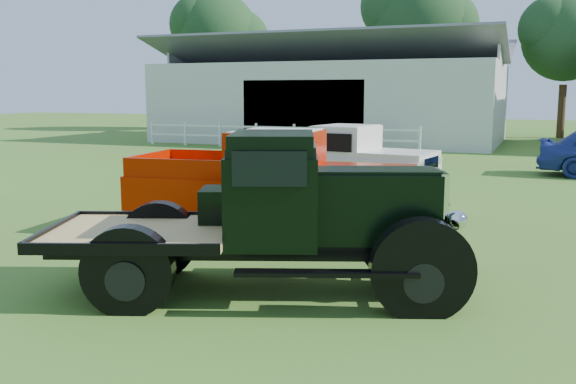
% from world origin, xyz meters
% --- Properties ---
extents(ground, '(120.00, 120.00, 0.00)m').
position_xyz_m(ground, '(0.00, 0.00, 0.00)').
color(ground, '#476626').
extents(shed_left, '(18.80, 10.20, 5.60)m').
position_xyz_m(shed_left, '(-7.00, 26.00, 2.80)').
color(shed_left, '#B6B5B2').
rests_on(shed_left, ground).
extents(fence_rail, '(14.20, 0.16, 1.20)m').
position_xyz_m(fence_rail, '(-8.00, 20.00, 0.60)').
color(fence_rail, white).
rests_on(fence_rail, ground).
extents(tree_a, '(6.30, 6.30, 10.50)m').
position_xyz_m(tree_a, '(-18.00, 33.00, 5.25)').
color(tree_a, '#153517').
rests_on(tree_a, ground).
extents(tree_b, '(6.90, 6.90, 11.50)m').
position_xyz_m(tree_b, '(-4.00, 34.00, 5.75)').
color(tree_b, '#153517').
rests_on(tree_b, ground).
extents(tree_c, '(5.40, 5.40, 9.00)m').
position_xyz_m(tree_c, '(5.00, 33.00, 4.50)').
color(tree_c, '#153517').
rests_on(tree_c, ground).
extents(vintage_flatbed, '(5.91, 3.96, 2.18)m').
position_xyz_m(vintage_flatbed, '(0.71, -0.91, 1.09)').
color(vintage_flatbed, black).
rests_on(vintage_flatbed, ground).
extents(red_pickup, '(5.72, 2.67, 2.02)m').
position_xyz_m(red_pickup, '(-0.67, 2.53, 1.01)').
color(red_pickup, '#AC1600').
rests_on(red_pickup, ground).
extents(white_pickup, '(5.17, 2.63, 1.82)m').
position_xyz_m(white_pickup, '(-0.76, 7.47, 0.91)').
color(white_pickup, silver).
rests_on(white_pickup, ground).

